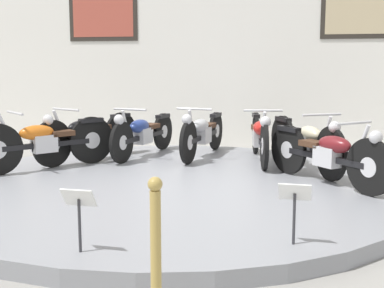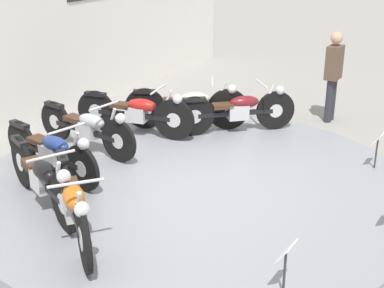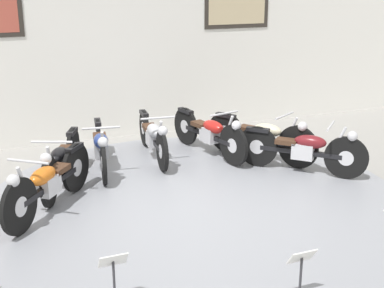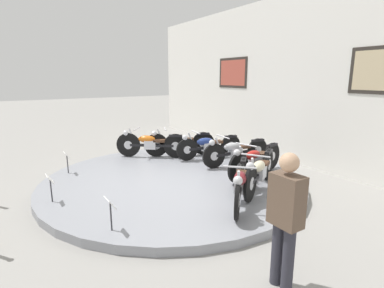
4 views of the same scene
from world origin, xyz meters
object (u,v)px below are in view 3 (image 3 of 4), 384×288
at_px(motorcycle_cream, 262,136).
at_px(info_placard_front_centre, 302,263).
at_px(motorcycle_maroon, 303,148).
at_px(motorcycle_silver, 153,136).
at_px(motorcycle_blue, 101,146).
at_px(info_placard_front_left, 113,267).
at_px(motorcycle_red, 210,132).
at_px(motorcycle_orange, 48,182).
at_px(motorcycle_black, 61,161).

xyz_separation_m(motorcycle_cream, info_placard_front_centre, (-1.60, -3.59, -0.03)).
relative_size(motorcycle_maroon, info_placard_front_centre, 2.86).
relative_size(motorcycle_silver, motorcycle_maroon, 1.34).
bearing_deg(motorcycle_silver, motorcycle_blue, -167.49).
xyz_separation_m(motorcycle_silver, info_placard_front_left, (-1.60, -3.75, -0.01)).
distance_m(motorcycle_silver, motorcycle_cream, 1.76).
relative_size(motorcycle_silver, motorcycle_red, 1.00).
xyz_separation_m(motorcycle_maroon, info_placard_front_left, (-3.48, -2.25, -0.02)).
relative_size(info_placard_front_left, info_placard_front_centre, 1.00).
bearing_deg(motorcycle_silver, info_placard_front_left, -113.08).
relative_size(motorcycle_silver, info_placard_front_left, 3.85).
bearing_deg(motorcycle_orange, motorcycle_maroon, 0.02).
bearing_deg(info_placard_front_left, motorcycle_cream, 43.26).
bearing_deg(motorcycle_black, motorcycle_red, 12.32).
bearing_deg(info_placard_front_left, motorcycle_red, 54.72).
relative_size(motorcycle_orange, motorcycle_silver, 0.83).
bearing_deg(motorcycle_silver, motorcycle_maroon, -38.49).
height_order(motorcycle_orange, motorcycle_black, motorcycle_orange).
xyz_separation_m(motorcycle_maroon, info_placard_front_centre, (-1.88, -2.83, -0.02)).
xyz_separation_m(motorcycle_black, info_placard_front_centre, (1.59, -3.58, -0.03)).
xyz_separation_m(motorcycle_blue, info_placard_front_left, (-0.69, -3.55, -0.00)).
distance_m(motorcycle_blue, info_placard_front_centre, 4.23).
height_order(motorcycle_orange, motorcycle_silver, motorcycle_orange).
relative_size(motorcycle_blue, motorcycle_maroon, 1.32).
bearing_deg(motorcycle_orange, motorcycle_red, 25.02).
distance_m(motorcycle_blue, motorcycle_red, 1.82).
bearing_deg(motorcycle_maroon, motorcycle_silver, 141.51).
bearing_deg(motorcycle_orange, info_placard_front_left, -83.16).
xyz_separation_m(motorcycle_red, motorcycle_maroon, (0.97, -1.30, -0.01)).
bearing_deg(motorcycle_blue, info_placard_front_centre, -77.56).
bearing_deg(motorcycle_silver, motorcycle_orange, -141.30).
bearing_deg(motorcycle_blue, motorcycle_red, 0.12).
relative_size(motorcycle_orange, motorcycle_red, 0.82).
bearing_deg(info_placard_front_centre, motorcycle_orange, 123.48).
distance_m(info_placard_front_left, info_placard_front_centre, 1.70).
bearing_deg(motorcycle_maroon, motorcycle_cream, 110.43).
xyz_separation_m(motorcycle_orange, info_placard_front_left, (0.27, -2.25, -0.03)).
distance_m(motorcycle_red, motorcycle_cream, 0.87).
height_order(motorcycle_black, motorcycle_cream, motorcycle_cream).
height_order(motorcycle_orange, motorcycle_cream, same).
xyz_separation_m(motorcycle_red, info_placard_front_left, (-2.51, -3.55, -0.03)).
bearing_deg(motorcycle_cream, info_placard_front_centre, -113.99).
height_order(motorcycle_cream, info_placard_front_left, motorcycle_cream).
relative_size(motorcycle_red, motorcycle_cream, 1.11).
height_order(motorcycle_black, info_placard_front_centre, motorcycle_black).
height_order(motorcycle_blue, info_placard_front_left, motorcycle_blue).
bearing_deg(info_placard_front_left, motorcycle_maroon, 32.94).
height_order(motorcycle_blue, motorcycle_maroon, motorcycle_maroon).
xyz_separation_m(motorcycle_black, motorcycle_blue, (0.68, 0.54, -0.02)).
bearing_deg(info_placard_front_left, motorcycle_blue, 78.97).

